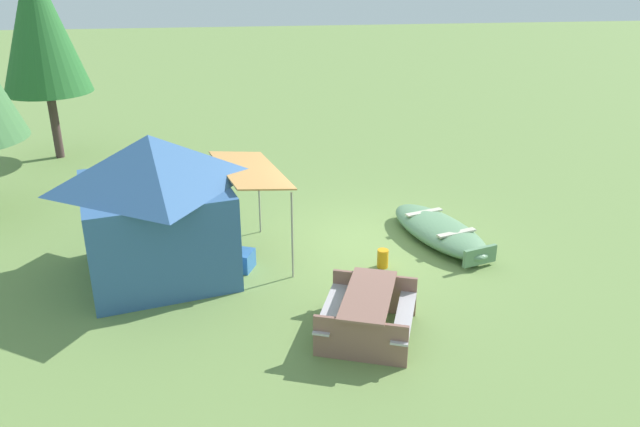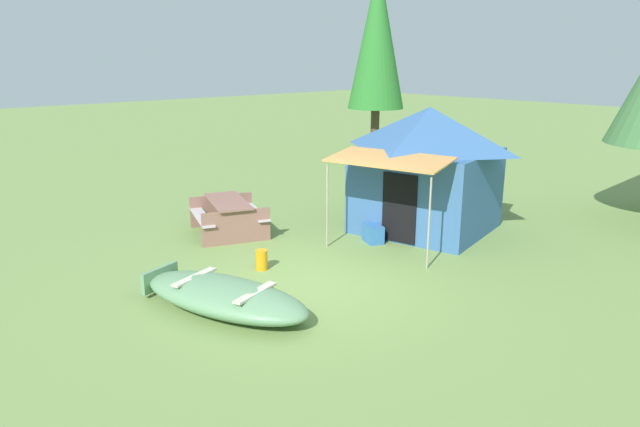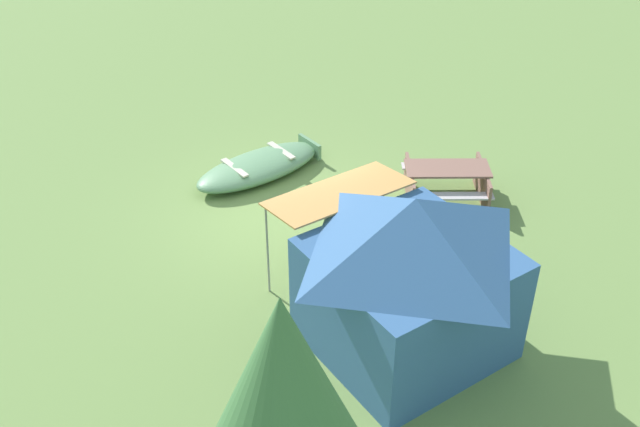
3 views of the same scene
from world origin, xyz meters
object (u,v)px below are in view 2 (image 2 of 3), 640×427
object	(u,v)px
canvas_cabin_tent	(427,167)
fuel_can	(262,260)
beached_rowboat	(224,296)
pine_tree_far_center	(377,37)
cooler_box	(373,234)
picnic_table	(228,213)

from	to	relation	value
canvas_cabin_tent	fuel_can	distance (m)	4.39
beached_rowboat	pine_tree_far_center	distance (m)	14.43
cooler_box	pine_tree_far_center	size ratio (longest dim) A/B	0.07
beached_rowboat	fuel_can	bearing A→B (deg)	125.26
beached_rowboat	picnic_table	xyz separation A→B (m)	(-3.26, 2.19, 0.22)
beached_rowboat	canvas_cabin_tent	world-z (taller)	canvas_cabin_tent
beached_rowboat	pine_tree_far_center	size ratio (longest dim) A/B	0.46
picnic_table	pine_tree_far_center	world-z (taller)	pine_tree_far_center
picnic_table	fuel_can	world-z (taller)	picnic_table
beached_rowboat	fuel_can	size ratio (longest dim) A/B	8.63
pine_tree_far_center	beached_rowboat	bearing A→B (deg)	-56.23
pine_tree_far_center	fuel_can	bearing A→B (deg)	-56.45
cooler_box	canvas_cabin_tent	bearing A→B (deg)	86.03
picnic_table	beached_rowboat	bearing A→B (deg)	-33.96
beached_rowboat	canvas_cabin_tent	size ratio (longest dim) A/B	0.75
beached_rowboat	canvas_cabin_tent	bearing A→B (deg)	96.66
canvas_cabin_tent	fuel_can	world-z (taller)	canvas_cabin_tent
canvas_cabin_tent	pine_tree_far_center	bearing A→B (deg)	140.23
picnic_table	pine_tree_far_center	bearing A→B (deg)	115.47
beached_rowboat	cooler_box	size ratio (longest dim) A/B	6.88
canvas_cabin_tent	fuel_can	size ratio (longest dim) A/B	11.52
beached_rowboat	picnic_table	distance (m)	3.93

